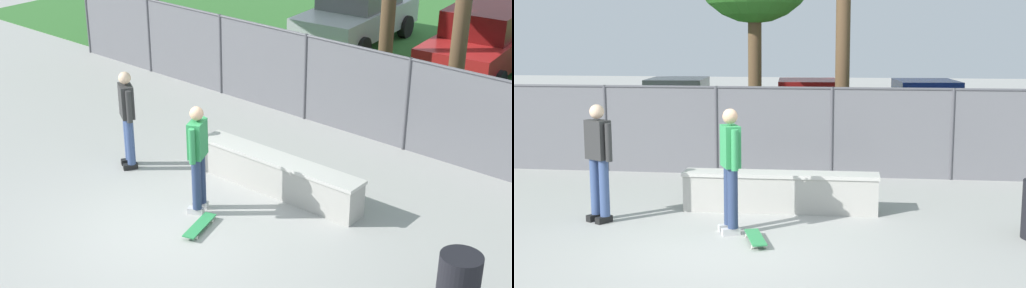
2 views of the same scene
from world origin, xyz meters
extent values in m
plane|color=#9E9E99|center=(0.00, 0.00, 0.00)|extent=(80.00, 80.00, 0.00)
cube|color=#A8A59E|center=(0.48, 1.98, 0.29)|extent=(3.16, 0.48, 0.59)
cube|color=beige|center=(0.48, 1.98, 0.62)|extent=(3.20, 0.52, 0.06)
cube|color=beige|center=(-0.08, 0.54, 0.05)|extent=(0.28, 0.21, 0.10)
cube|color=beige|center=(-0.17, 0.74, 0.05)|extent=(0.28, 0.21, 0.10)
cylinder|color=navy|center=(-0.05, 0.55, 0.54)|extent=(0.15, 0.15, 0.88)
cylinder|color=navy|center=(-0.15, 0.75, 0.54)|extent=(0.15, 0.15, 0.88)
cube|color=#2D8C4C|center=(-0.10, 0.65, 1.28)|extent=(0.36, 0.44, 0.60)
cylinder|color=#2D8C4C|center=(0.01, 0.42, 1.26)|extent=(0.10, 0.10, 0.58)
cylinder|color=#2D8C4C|center=(-0.20, 0.88, 1.26)|extent=(0.10, 0.10, 0.58)
sphere|color=tan|center=(-0.10, 0.65, 1.71)|extent=(0.22, 0.22, 0.22)
cube|color=#2D8C4C|center=(0.32, 0.21, 0.08)|extent=(0.43, 0.82, 0.02)
cube|color=#B2B2B7|center=(0.24, 0.47, 0.06)|extent=(0.15, 0.10, 0.02)
cube|color=#B2B2B7|center=(0.41, -0.05, 0.06)|extent=(0.15, 0.10, 0.02)
cylinder|color=silver|center=(0.32, 0.50, 0.03)|extent=(0.04, 0.06, 0.05)
cylinder|color=silver|center=(0.16, 0.45, 0.03)|extent=(0.04, 0.06, 0.05)
cylinder|color=silver|center=(0.49, -0.02, 0.03)|extent=(0.04, 0.06, 0.05)
cylinder|color=silver|center=(0.33, -0.07, 0.03)|extent=(0.04, 0.06, 0.05)
cylinder|color=#4C4C51|center=(-8.34, 4.92, 0.92)|extent=(0.07, 0.07, 1.84)
cylinder|color=#4C4C51|center=(-5.96, 4.92, 0.92)|extent=(0.07, 0.07, 1.84)
cylinder|color=#4C4C51|center=(-3.58, 4.92, 0.92)|extent=(0.07, 0.07, 1.84)
cylinder|color=#4C4C51|center=(-1.19, 4.92, 0.92)|extent=(0.07, 0.07, 1.84)
cylinder|color=#4C4C51|center=(1.19, 4.92, 0.92)|extent=(0.07, 0.07, 1.84)
cylinder|color=#4C4C51|center=(0.00, 4.92, 1.81)|extent=(16.69, 0.05, 0.05)
cube|color=slate|center=(0.00, 4.92, 0.92)|extent=(16.69, 0.01, 1.84)
cylinder|color=brown|center=(-0.73, 7.28, 1.76)|extent=(0.32, 0.32, 3.53)
cylinder|color=brown|center=(1.35, 6.52, 2.44)|extent=(0.32, 0.32, 4.88)
cube|color=#B7BABF|center=(-3.43, 10.20, 0.67)|extent=(2.18, 4.35, 0.70)
cylinder|color=black|center=(-2.42, 8.99, 0.32)|extent=(0.28, 0.66, 0.64)
cylinder|color=black|center=(-4.21, 8.82, 0.32)|extent=(0.28, 0.66, 0.64)
cylinder|color=black|center=(-2.66, 11.58, 0.32)|extent=(0.28, 0.66, 0.64)
cylinder|color=black|center=(-4.45, 11.41, 0.32)|extent=(0.28, 0.66, 0.64)
cube|color=#B21E1E|center=(0.34, 9.96, 0.67)|extent=(2.18, 4.35, 0.70)
cube|color=#621010|center=(0.32, 10.11, 1.34)|extent=(1.79, 2.24, 0.64)
cylinder|color=black|center=(1.35, 8.75, 0.32)|extent=(0.28, 0.66, 0.64)
cylinder|color=black|center=(-0.44, 8.58, 0.32)|extent=(0.28, 0.66, 0.64)
cylinder|color=black|center=(-0.68, 11.17, 0.32)|extent=(0.28, 0.66, 0.64)
cube|color=black|center=(-2.14, 0.94, 0.05)|extent=(0.23, 0.28, 0.10)
cube|color=black|center=(-2.33, 1.05, 0.05)|extent=(0.23, 0.28, 0.10)
cylinder|color=#384C7A|center=(-2.12, 0.96, 0.54)|extent=(0.15, 0.15, 0.88)
cylinder|color=#384C7A|center=(-2.31, 1.07, 0.54)|extent=(0.15, 0.15, 0.88)
cube|color=#2D2D2D|center=(-2.22, 1.02, 1.28)|extent=(0.44, 0.38, 0.60)
cylinder|color=#2D2D2D|center=(-2.00, 0.89, 1.26)|extent=(0.10, 0.10, 0.58)
cylinder|color=#2D2D2D|center=(-2.43, 1.15, 1.26)|extent=(0.10, 0.10, 0.58)
sphere|color=beige|center=(-2.22, 1.02, 1.71)|extent=(0.22, 0.22, 0.22)
cylinder|color=black|center=(4.31, 0.93, 0.42)|extent=(0.56, 0.56, 0.83)
camera|label=1|loc=(7.60, -6.97, 6.07)|focal=53.00mm
camera|label=2|loc=(1.68, -8.84, 2.82)|focal=47.91mm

